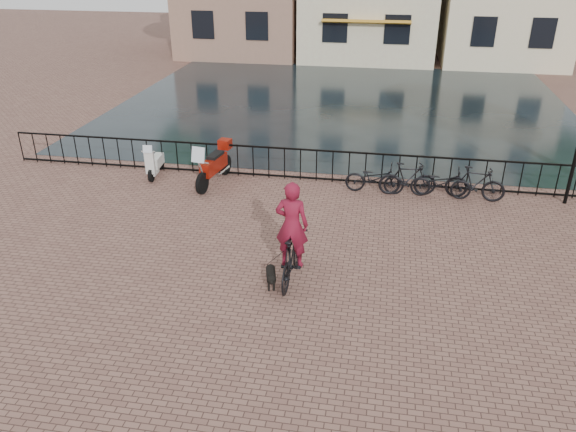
% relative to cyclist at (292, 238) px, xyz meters
% --- Properties ---
extents(ground, '(100.00, 100.00, 0.00)m').
position_rel_cyclist_xyz_m(ground, '(-0.21, -2.29, -1.03)').
color(ground, brown).
rests_on(ground, ground).
extents(canal_water, '(20.00, 20.00, 0.00)m').
position_rel_cyclist_xyz_m(canal_water, '(-0.21, 15.01, -1.03)').
color(canal_water, black).
rests_on(canal_water, ground).
extents(railing, '(20.00, 0.05, 1.02)m').
position_rel_cyclist_xyz_m(railing, '(-0.21, 5.71, -0.53)').
color(railing, black).
rests_on(railing, ground).
extents(cyclist, '(0.88, 2.01, 2.72)m').
position_rel_cyclist_xyz_m(cyclist, '(0.00, 0.00, 0.00)').
color(cyclist, black).
rests_on(cyclist, ground).
extents(dog, '(0.41, 0.77, 0.49)m').
position_rel_cyclist_xyz_m(dog, '(-0.39, -0.36, -0.79)').
color(dog, black).
rests_on(dog, ground).
extents(motorcycle, '(0.83, 2.15, 1.50)m').
position_rel_cyclist_xyz_m(motorcycle, '(-3.25, 4.95, -0.28)').
color(motorcycle, maroon).
rests_on(motorcycle, ground).
extents(scooter, '(0.49, 1.35, 1.22)m').
position_rel_cyclist_xyz_m(scooter, '(-5.27, 5.27, -0.42)').
color(scooter, silver).
rests_on(scooter, ground).
extents(parked_bike_0, '(1.74, 0.67, 0.90)m').
position_rel_cyclist_xyz_m(parked_bike_0, '(1.59, 5.11, -0.58)').
color(parked_bike_0, black).
rests_on(parked_bike_0, ground).
extents(parked_bike_1, '(1.71, 0.66, 1.00)m').
position_rel_cyclist_xyz_m(parked_bike_1, '(2.54, 5.11, -0.53)').
color(parked_bike_1, black).
rests_on(parked_bike_1, ground).
extents(parked_bike_2, '(1.74, 0.66, 0.90)m').
position_rel_cyclist_xyz_m(parked_bike_2, '(3.49, 5.11, -0.58)').
color(parked_bike_2, black).
rests_on(parked_bike_2, ground).
extents(parked_bike_3, '(1.72, 0.72, 1.00)m').
position_rel_cyclist_xyz_m(parked_bike_3, '(4.44, 5.11, -0.53)').
color(parked_bike_3, black).
rests_on(parked_bike_3, ground).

